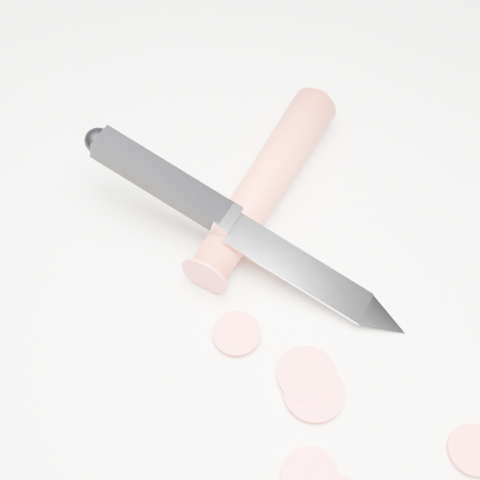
{
  "coord_description": "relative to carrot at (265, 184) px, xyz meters",
  "views": [
    {
      "loc": [
        -0.04,
        -0.2,
        0.43
      ],
      "look_at": [
        -0.04,
        0.06,
        0.02
      ],
      "focal_mm": 50.0,
      "sensor_mm": 36.0,
      "label": 1
    }
  ],
  "objects": [
    {
      "name": "carrot_slice_5",
      "position": [
        -0.02,
        -0.12,
        -0.02
      ],
      "size": [
        0.03,
        0.03,
        0.01
      ],
      "primitive_type": "cylinder",
      "color": "#E95253",
      "rests_on": "ground"
    },
    {
      "name": "carrot_slice_1",
      "position": [
        0.02,
        -0.14,
        -0.02
      ],
      "size": [
        0.03,
        0.03,
        0.01
      ],
      "primitive_type": "cylinder",
      "color": "#E95253",
      "rests_on": "ground"
    },
    {
      "name": "carrot_slice_4",
      "position": [
        0.12,
        -0.2,
        -0.02
      ],
      "size": [
        0.03,
        0.03,
        0.01
      ],
      "primitive_type": "cylinder",
      "color": "#E95253",
      "rests_on": "ground"
    },
    {
      "name": "carrot",
      "position": [
        0.0,
        0.0,
        0.0
      ],
      "size": [
        0.12,
        0.18,
        0.03
      ],
      "primitive_type": "cylinder",
      "rotation": [
        1.57,
        0.0,
        -0.52
      ],
      "color": "#DB4C33",
      "rests_on": "ground"
    },
    {
      "name": "carrot_slice_0",
      "position": [
        0.02,
        -0.21,
        -0.02
      ],
      "size": [
        0.04,
        0.04,
        0.01
      ],
      "primitive_type": "cylinder",
      "color": "#E95253",
      "rests_on": "ground"
    },
    {
      "name": "ground",
      "position": [
        0.02,
        -0.11,
        -0.02
      ],
      "size": [
        2.4,
        2.4,
        0.0
      ],
      "primitive_type": "plane",
      "color": "silver",
      "rests_on": "ground"
    },
    {
      "name": "carrot_slice_7",
      "position": [
        0.02,
        -0.15,
        -0.02
      ],
      "size": [
        0.04,
        0.04,
        0.01
      ],
      "primitive_type": "cylinder",
      "color": "#E95253",
      "rests_on": "ground"
    },
    {
      "name": "carrot_slice_2",
      "position": [
        0.03,
        -0.16,
        -0.02
      ],
      "size": [
        0.04,
        0.04,
        0.01
      ],
      "primitive_type": "cylinder",
      "color": "#E95253",
      "rests_on": "ground"
    },
    {
      "name": "kitchen_knife",
      "position": [
        -0.02,
        -0.05,
        0.02
      ],
      "size": [
        0.24,
        0.15,
        0.08
      ],
      "primitive_type": null,
      "color": "silver",
      "rests_on": "ground"
    }
  ]
}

